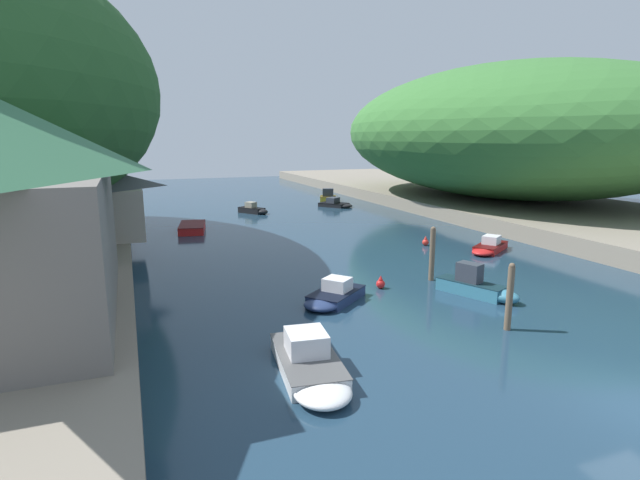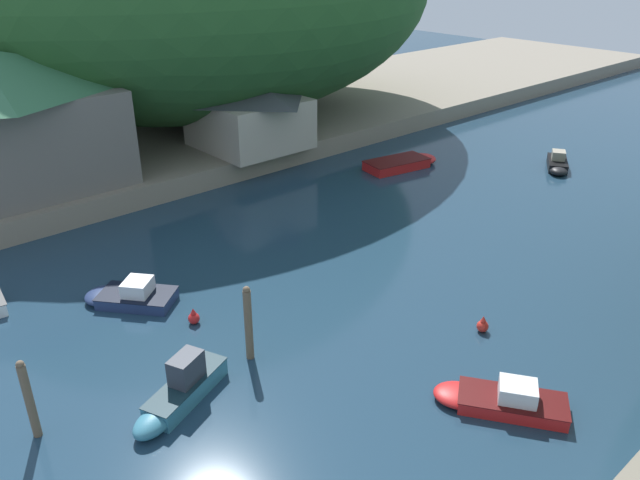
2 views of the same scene
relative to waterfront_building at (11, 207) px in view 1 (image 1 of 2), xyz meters
The scene contains 18 objects.
water_surface 26.47m from the waterfront_building, 42.91° to the left, with size 130.00×130.00×0.00m, color #1E384C.
right_bank 48.30m from the waterfront_building, 21.48° to the left, with size 22.00×120.00×1.41m.
hillside_right 52.33m from the waterfront_building, 28.74° to the left, with size 33.89×47.44×15.01m.
waterfront_building is the anchor object (origin of this frame).
boathouse_shed 16.52m from the waterfront_building, 84.33° to the left, with size 7.64×7.28×5.08m.
boat_moored_right 36.86m from the waterfront_building, 61.78° to the left, with size 3.13×3.92×1.23m.
boat_navy_launch 30.40m from the waterfront_building, 14.10° to the left, with size 4.71×3.86×1.13m.
boat_white_cruiser 44.04m from the waterfront_building, 50.37° to the left, with size 4.09×4.53×1.12m.
boat_small_dinghy 22.02m from the waterfront_building, ahead, with size 2.82×4.65×1.74m.
boat_open_rowboat 26.66m from the waterfront_building, 68.49° to the left, with size 3.12×6.02×0.68m.
boat_far_right_bank 12.93m from the waterfront_building, 33.07° to the right, with size 2.68×5.85×1.42m.
boat_cabin_cruiser 14.74m from the waterfront_building, ahead, with size 4.35×4.03×1.20m.
boat_mid_channel 49.54m from the waterfront_building, 53.63° to the left, with size 3.12×3.77×1.65m.
mooring_post_nearest 20.72m from the waterfront_building, 15.64° to the right, with size 0.29×0.29×3.06m.
mooring_post_middle 21.31m from the waterfront_building, ahead, with size 0.32×0.32×3.26m.
channel_buoy_near 28.53m from the waterfront_building, 22.77° to the left, with size 0.51×0.51×0.76m.
channel_buoy_far 18.13m from the waterfront_building, ahead, with size 0.51×0.51×0.76m.
person_on_quay 4.77m from the waterfront_building, 14.05° to the left, with size 0.29×0.42×1.69m.
Camera 1 is at (-14.68, -9.54, 8.42)m, focal length 28.00 mm.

